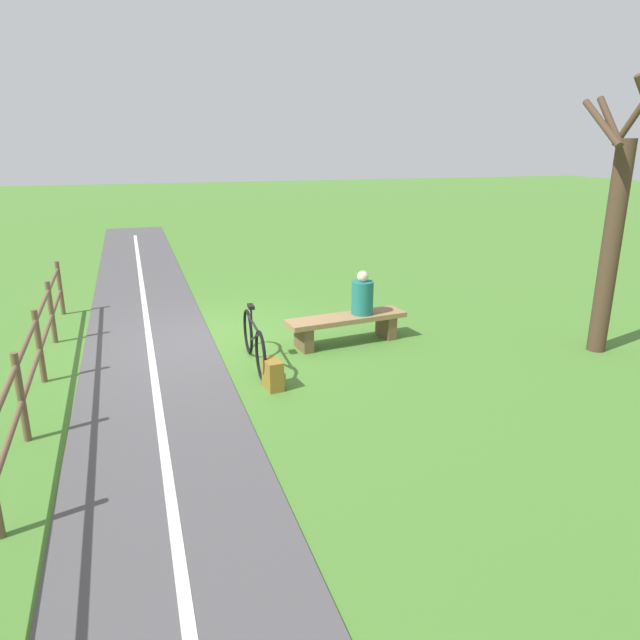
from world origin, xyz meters
TOP-DOWN VIEW (x-y plane):
  - ground_plane at (0.00, 0.00)m, footprint 80.00×80.00m
  - paved_path at (0.81, 4.00)m, footprint 2.90×36.04m
  - path_centre_line at (0.81, 4.00)m, footprint 0.92×31.99m
  - bench at (-2.13, 0.68)m, footprint 2.03×0.75m
  - person_seated at (-2.41, 0.64)m, footprint 0.40×0.40m
  - bicycle at (-0.54, 1.21)m, footprint 0.08×1.75m
  - backpack at (-0.62, 2.11)m, footprint 0.27×0.35m
  - fence_roadside at (2.24, 2.69)m, footprint 0.50×10.25m
  - tree_far_left at (-5.75, 2.12)m, footprint 0.97×0.92m

SIDE VIEW (x-z plane):
  - ground_plane at x=0.00m, z-range 0.00..0.00m
  - paved_path at x=0.81m, z-range 0.00..0.02m
  - path_centre_line at x=0.81m, z-range 0.02..0.02m
  - backpack at x=-0.62m, z-range 0.00..0.39m
  - bench at x=-2.13m, z-range 0.10..0.55m
  - bicycle at x=-0.54m, z-range -0.07..0.80m
  - fence_roadside at x=2.24m, z-range 0.09..1.11m
  - person_seated at x=-2.41m, z-range 0.40..1.11m
  - tree_far_left at x=-5.75m, z-range -0.22..3.91m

